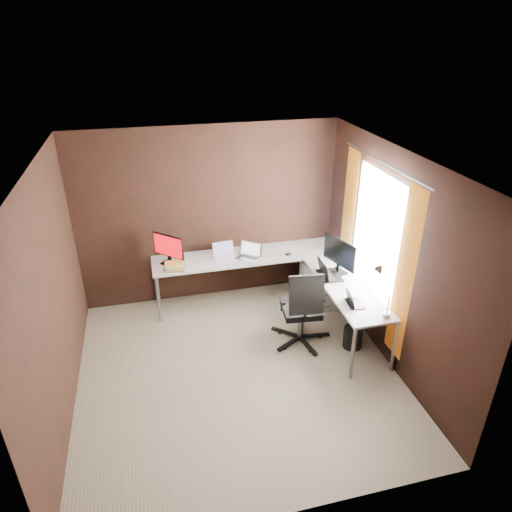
# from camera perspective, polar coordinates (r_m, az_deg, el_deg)

# --- Properties ---
(room) EXTENTS (3.60, 3.60, 2.50)m
(room) POSITION_cam_1_polar(r_m,az_deg,el_deg) (4.89, 1.17, -1.79)
(room) COLOR tan
(room) RESTS_ON ground
(desk) EXTENTS (2.65, 2.25, 0.73)m
(desk) POSITION_cam_1_polar(r_m,az_deg,el_deg) (6.12, 3.29, -1.84)
(desk) COLOR white
(desk) RESTS_ON ground
(drawer_pedestal) EXTENTS (0.42, 0.50, 0.60)m
(drawer_pedestal) POSITION_cam_1_polar(r_m,az_deg,el_deg) (6.58, 7.82, -3.65)
(drawer_pedestal) COLOR white
(drawer_pedestal) RESTS_ON ground
(monitor_left) EXTENTS (0.37, 0.35, 0.42)m
(monitor_left) POSITION_cam_1_polar(r_m,az_deg,el_deg) (6.18, -10.88, 1.01)
(monitor_left) COLOR black
(monitor_left) RESTS_ON desk
(monitor_right) EXTENTS (0.22, 0.56, 0.47)m
(monitor_right) POSITION_cam_1_polar(r_m,az_deg,el_deg) (5.94, 10.42, 0.26)
(monitor_right) COLOR black
(monitor_right) RESTS_ON desk
(laptop_white) EXTENTS (0.31, 0.24, 0.20)m
(laptop_white) POSITION_cam_1_polar(r_m,az_deg,el_deg) (6.36, -4.01, 0.30)
(laptop_white) COLOR white
(laptop_white) RESTS_ON desk
(laptop_silver) EXTENTS (0.39, 0.38, 0.21)m
(laptop_silver) POSITION_cam_1_polar(r_m,az_deg,el_deg) (6.31, -0.86, 0.19)
(laptop_silver) COLOR silver
(laptop_silver) RESTS_ON desk
(laptop_black_big) EXTENTS (0.27, 0.37, 0.24)m
(laptop_black_big) POSITION_cam_1_polar(r_m,az_deg,el_deg) (5.92, 8.89, -2.08)
(laptop_black_big) COLOR black
(laptop_black_big) RESTS_ON desk
(laptop_black_small) EXTENTS (0.20, 0.27, 0.17)m
(laptop_black_small) POSITION_cam_1_polar(r_m,az_deg,el_deg) (5.42, 12.04, -5.55)
(laptop_black_small) COLOR black
(laptop_black_small) RESTS_ON desk
(book_stack) EXTENTS (0.31, 0.27, 0.09)m
(book_stack) POSITION_cam_1_polar(r_m,az_deg,el_deg) (6.13, -10.15, -1.24)
(book_stack) COLOR tan
(book_stack) RESTS_ON desk
(mouse_left) EXTENTS (0.09, 0.06, 0.04)m
(mouse_left) POSITION_cam_1_polar(r_m,az_deg,el_deg) (6.11, -9.79, -1.54)
(mouse_left) COLOR black
(mouse_left) RESTS_ON desk
(mouse_corner) EXTENTS (0.09, 0.06, 0.04)m
(mouse_corner) POSITION_cam_1_polar(r_m,az_deg,el_deg) (6.40, 4.07, 0.22)
(mouse_corner) COLOR black
(mouse_corner) RESTS_ON desk
(desk_lamp) EXTENTS (0.19, 0.23, 0.61)m
(desk_lamp) POSITION_cam_1_polar(r_m,az_deg,el_deg) (5.12, 15.54, -3.56)
(desk_lamp) COLOR slate
(desk_lamp) RESTS_ON desk
(office_chair) EXTENTS (0.59, 0.59, 1.06)m
(office_chair) POSITION_cam_1_polar(r_m,az_deg,el_deg) (5.79, 5.66, -8.11)
(office_chair) COLOR black
(office_chair) RESTS_ON ground
(wastebasket) EXTENTS (0.26, 0.26, 0.28)m
(wastebasket) POSITION_cam_1_polar(r_m,az_deg,el_deg) (5.91, 12.00, -9.90)
(wastebasket) COLOR black
(wastebasket) RESTS_ON ground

